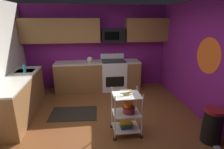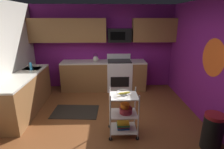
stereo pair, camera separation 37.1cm
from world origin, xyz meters
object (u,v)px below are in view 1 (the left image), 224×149
object	(u,v)px
mixing_bowl_large	(129,109)
mixing_bowl_small	(128,105)
dish_soap_bottle	(24,68)
fruit_bowl	(127,92)
rolling_cart	(126,113)
oven_range	(113,75)
trash_can	(212,126)
microwave	(113,35)
book_stack	(126,124)
kettle	(90,59)

from	to	relation	value
mixing_bowl_large	mixing_bowl_small	distance (m)	0.10
dish_soap_bottle	fruit_bowl	bearing A→B (deg)	-33.26
rolling_cart	mixing_bowl_small	size ratio (longest dim) A/B	5.03
mixing_bowl_small	oven_range	bearing A→B (deg)	88.49
fruit_bowl	rolling_cart	bearing A→B (deg)	-45.00
rolling_cart	dish_soap_bottle	xyz separation A→B (m)	(-2.25, 1.48, 0.57)
mixing_bowl_small	trash_can	bearing A→B (deg)	-17.39
microwave	dish_soap_bottle	xyz separation A→B (m)	(-2.35, -1.02, -0.68)
mixing_bowl_large	fruit_bowl	bearing A→B (deg)	180.00
dish_soap_bottle	book_stack	bearing A→B (deg)	-33.26
oven_range	mixing_bowl_large	size ratio (longest dim) A/B	4.37
mixing_bowl_large	book_stack	size ratio (longest dim) A/B	1.03
kettle	trash_can	world-z (taller)	kettle
fruit_bowl	book_stack	size ratio (longest dim) A/B	1.11
trash_can	dish_soap_bottle	bearing A→B (deg)	152.74
dish_soap_bottle	trash_can	xyz separation A→B (m)	(3.76, -1.94, -0.69)
oven_range	fruit_bowl	world-z (taller)	oven_range
mixing_bowl_small	kettle	size ratio (longest dim) A/B	0.69
microwave	book_stack	world-z (taller)	microwave
mixing_bowl_large	kettle	distance (m)	2.53
oven_range	book_stack	bearing A→B (deg)	-92.23
fruit_bowl	trash_can	xyz separation A→B (m)	(1.50, -0.46, -0.55)
fruit_bowl	mixing_bowl_small	bearing A→B (deg)	5.87
rolling_cart	trash_can	distance (m)	1.58
oven_range	rolling_cart	bearing A→B (deg)	-92.23
microwave	trash_can	bearing A→B (deg)	-64.44
dish_soap_bottle	microwave	bearing A→B (deg)	23.44
fruit_bowl	book_stack	bearing A→B (deg)	-90.00
kettle	rolling_cart	bearing A→B (deg)	-75.02
oven_range	microwave	xyz separation A→B (m)	(-0.00, 0.10, 1.22)
oven_range	mixing_bowl_small	xyz separation A→B (m)	(-0.06, -2.39, 0.14)
rolling_cart	mixing_bowl_large	distance (m)	0.08
mixing_bowl_small	kettle	distance (m)	2.50
kettle	fruit_bowl	bearing A→B (deg)	-75.02
mixing_bowl_small	book_stack	xyz separation A→B (m)	(-0.03, -0.00, -0.43)
microwave	kettle	bearing A→B (deg)	-171.56
mixing_bowl_large	mixing_bowl_small	bearing A→B (deg)	168.92
book_stack	trash_can	size ratio (longest dim) A/B	0.37
kettle	microwave	bearing A→B (deg)	8.44
trash_can	kettle	bearing A→B (deg)	127.00
mixing_bowl_large	book_stack	bearing A→B (deg)	-180.00
oven_range	mixing_bowl_large	distance (m)	2.39
microwave	mixing_bowl_large	size ratio (longest dim) A/B	2.78
microwave	rolling_cart	size ratio (longest dim) A/B	0.77
oven_range	mixing_bowl_small	world-z (taller)	oven_range
oven_range	microwave	distance (m)	1.23
rolling_cart	book_stack	world-z (taller)	rolling_cart
book_stack	kettle	bearing A→B (deg)	104.98
oven_range	trash_can	bearing A→B (deg)	-63.64
microwave	oven_range	bearing A→B (deg)	-89.74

